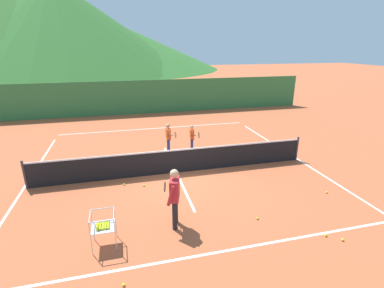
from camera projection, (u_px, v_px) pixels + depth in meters
ground_plane at (176, 173)px, 11.14m from camera, size 120.00×120.00×0.00m
line_baseline_near at (214, 253)px, 6.83m from camera, size 10.91×0.08×0.01m
line_baseline_far at (155, 128)px, 17.04m from camera, size 10.91×0.08×0.01m
line_sideline_west at (23, 189)px, 9.87m from camera, size 0.08×11.16×0.01m
line_sideline_east at (298, 159)px, 12.41m from camera, size 0.08×11.16×0.01m
line_service_center at (176, 172)px, 11.14m from camera, size 0.08×5.80×0.01m
tennis_net at (176, 161)px, 10.98m from camera, size 10.74×0.08×1.05m
instructor at (174, 193)px, 7.55m from camera, size 0.45×0.84×1.71m
student_0 at (168, 135)px, 13.03m from camera, size 0.41×0.65×1.37m
student_1 at (192, 135)px, 13.20m from camera, size 0.41×0.65×1.27m
ball_cart at (103, 226)px, 6.90m from camera, size 0.58×0.58×0.90m
tennis_ball_0 at (326, 235)px, 7.42m from camera, size 0.07×0.07×0.07m
tennis_ball_1 at (144, 185)px, 10.05m from camera, size 0.07×0.07×0.07m
tennis_ball_2 at (124, 285)px, 5.89m from camera, size 0.07×0.07×0.07m
tennis_ball_3 at (124, 184)px, 10.12m from camera, size 0.07×0.07×0.07m
tennis_ball_4 at (343, 240)px, 7.25m from camera, size 0.07×0.07×0.07m
tennis_ball_5 at (257, 218)px, 8.14m from camera, size 0.07×0.07×0.07m
tennis_ball_6 at (327, 192)px, 9.58m from camera, size 0.07×0.07×0.07m
windscreen_fence at (147, 97)px, 20.42m from camera, size 24.01×0.08×2.41m
hill_0 at (57, 26)px, 50.22m from camera, size 47.18×47.18×15.78m
hill_2 at (91, 40)px, 57.57m from camera, size 52.07×52.07×11.25m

